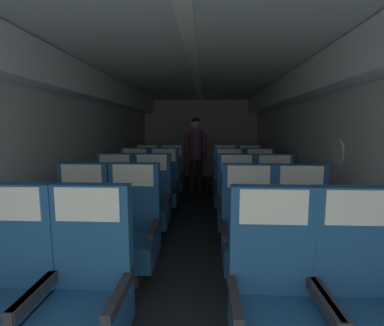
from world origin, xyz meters
TOP-DOWN VIEW (x-y plane):
  - ground at (0.00, 3.92)m, footprint 3.45×8.25m
  - fuselage_shell at (0.00, 4.19)m, footprint 3.33×7.90m
  - seat_a_left_window at (-0.99, 1.50)m, footprint 0.50×0.50m
  - seat_a_left_aisle at (-0.53, 1.51)m, footprint 0.50×0.50m
  - seat_a_right_aisle at (1.00, 1.52)m, footprint 0.50×0.50m
  - seat_a_right_window at (0.53, 1.51)m, footprint 0.50×0.50m
  - seat_b_left_window at (-1.00, 2.45)m, footprint 0.50×0.50m
  - seat_b_left_aisle at (-0.52, 2.47)m, footprint 0.50×0.50m
  - seat_b_right_aisle at (1.00, 2.45)m, footprint 0.50×0.50m
  - seat_b_right_window at (0.54, 2.46)m, footprint 0.50×0.50m
  - seat_c_left_window at (-1.01, 3.39)m, footprint 0.50×0.50m
  - seat_c_left_aisle at (-0.53, 3.41)m, footprint 0.50×0.50m
  - seat_c_right_aisle at (0.99, 3.39)m, footprint 0.50×0.50m
  - seat_c_right_window at (0.53, 3.40)m, footprint 0.50×0.50m
  - seat_d_left_window at (-1.00, 4.35)m, footprint 0.50×0.50m
  - seat_d_left_aisle at (-0.52, 4.35)m, footprint 0.50×0.50m
  - seat_d_right_aisle at (1.00, 4.36)m, footprint 0.50×0.50m
  - seat_d_right_window at (0.52, 4.34)m, footprint 0.50×0.50m
  - seat_e_left_window at (-1.00, 5.30)m, footprint 0.50×0.50m
  - seat_e_left_aisle at (-0.52, 5.28)m, footprint 0.50×0.50m
  - seat_e_right_aisle at (0.99, 5.29)m, footprint 0.50×0.50m
  - seat_e_right_window at (0.53, 5.30)m, footprint 0.50×0.50m
  - flight_attendant at (-0.06, 5.61)m, footprint 0.43×0.28m

SIDE VIEW (x-z plane):
  - ground at x=0.00m, z-range -0.02..0.00m
  - seat_a_left_window at x=-0.99m, z-range -0.09..0.99m
  - seat_a_left_aisle at x=-0.53m, z-range -0.09..0.99m
  - seat_a_right_aisle at x=1.00m, z-range -0.09..0.99m
  - seat_a_right_window at x=0.53m, z-range -0.09..0.99m
  - seat_b_left_window at x=-1.00m, z-range -0.09..0.99m
  - seat_b_left_aisle at x=-0.52m, z-range -0.09..0.99m
  - seat_b_right_aisle at x=1.00m, z-range -0.09..0.99m
  - seat_b_right_window at x=0.54m, z-range -0.09..0.99m
  - seat_c_left_window at x=-1.01m, z-range -0.09..0.99m
  - seat_c_left_aisle at x=-0.53m, z-range -0.09..0.99m
  - seat_c_right_aisle at x=0.99m, z-range -0.09..0.99m
  - seat_c_right_window at x=0.53m, z-range -0.09..0.99m
  - seat_d_left_window at x=-1.00m, z-range -0.09..0.99m
  - seat_d_left_aisle at x=-0.52m, z-range -0.09..0.99m
  - seat_d_right_aisle at x=1.00m, z-range -0.09..0.99m
  - seat_d_right_window at x=0.52m, z-range -0.09..0.99m
  - seat_e_left_window at x=-1.00m, z-range -0.09..0.99m
  - seat_e_left_aisle at x=-0.52m, z-range -0.09..0.99m
  - seat_e_right_aisle at x=0.99m, z-range -0.09..0.99m
  - seat_e_right_window at x=0.53m, z-range -0.09..0.99m
  - flight_attendant at x=-0.06m, z-range 0.19..1.78m
  - fuselage_shell at x=0.00m, z-range 0.48..2.71m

